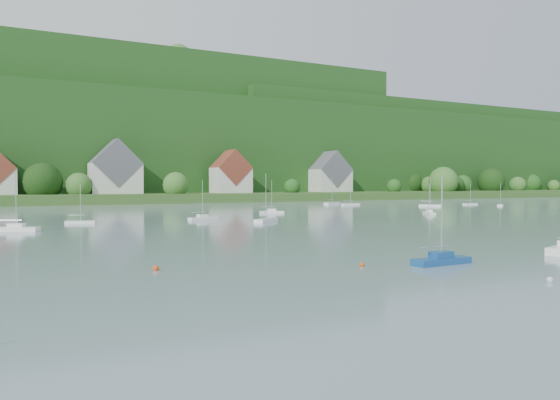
# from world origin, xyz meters

# --- Properties ---
(far_shore_strip) EXTENTS (600.00, 60.00, 3.00)m
(far_shore_strip) POSITION_xyz_m (0.00, 200.00, 1.50)
(far_shore_strip) COLOR #2C5520
(far_shore_strip) RESTS_ON ground
(forested_ridge) EXTENTS (620.00, 181.22, 69.89)m
(forested_ridge) POSITION_xyz_m (0.39, 268.57, 22.89)
(forested_ridge) COLOR #154215
(forested_ridge) RESTS_ON ground
(village_building_2) EXTENTS (16.00, 11.44, 18.00)m
(village_building_2) POSITION_xyz_m (5.00, 188.00, 10.27)
(village_building_2) COLOR beige
(village_building_2) RESTS_ON far_shore_strip
(village_building_3) EXTENTS (13.00, 10.40, 15.50)m
(village_building_3) POSITION_xyz_m (45.00, 186.00, 9.43)
(village_building_3) COLOR beige
(village_building_3) RESTS_ON far_shore_strip
(village_building_4) EXTENTS (15.00, 10.40, 16.50)m
(village_building_4) POSITION_xyz_m (90.00, 190.00, 9.59)
(village_building_4) COLOR beige
(village_building_4) RESTS_ON far_shore_strip
(near_sailboat_1) EXTENTS (5.25, 1.63, 7.02)m
(near_sailboat_1) POSITION_xyz_m (3.97, 38.68, 0.41)
(near_sailboat_1) COLOR navy
(near_sailboat_1) RESTS_ON ground
(mooring_buoy_1) EXTENTS (0.43, 0.43, 0.43)m
(mooring_buoy_1) POSITION_xyz_m (4.86, 29.91, 0.00)
(mooring_buoy_1) COLOR silver
(mooring_buoy_1) RESTS_ON ground
(mooring_buoy_3) EXTENTS (0.40, 0.40, 0.40)m
(mooring_buoy_3) POSITION_xyz_m (-2.18, 40.72, 0.00)
(mooring_buoy_3) COLOR #CE4713
(mooring_buoy_3) RESTS_ON ground
(mooring_buoy_5) EXTENTS (0.48, 0.48, 0.48)m
(mooring_buoy_5) POSITION_xyz_m (-16.75, 46.08, 0.00)
(mooring_buoy_5) COLOR #CE4713
(mooring_buoy_5) RESTS_ON ground
(far_sailboat_cluster) EXTENTS (176.04, 61.33, 8.71)m
(far_sailboat_cluster) POSITION_xyz_m (1.59, 115.11, 0.37)
(far_sailboat_cluster) COLOR white
(far_sailboat_cluster) RESTS_ON ground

